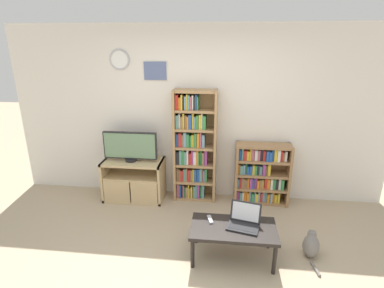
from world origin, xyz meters
The scene contains 10 objects.
ground_plane centered at (0.00, 0.00, 0.00)m, with size 18.00×18.00×0.00m, color tan.
wall_back centered at (-0.01, 1.96, 1.31)m, with size 5.66×0.09×2.60m.
tv_stand centered at (-0.94, 1.66, 0.32)m, with size 0.91×0.47×0.63m.
television centered at (-0.96, 1.66, 0.86)m, with size 0.81×0.18×0.45m.
bookshelf_tall centered at (-0.03, 1.80, 0.82)m, with size 0.63×0.28×1.70m.
bookshelf_short centered at (0.99, 1.79, 0.45)m, with size 0.80×0.29×0.93m.
coffee_table centered at (0.57, 0.45, 0.35)m, with size 0.95×0.51×0.39m.
laptop centered at (0.69, 0.50, 0.45)m, with size 0.39×0.34×0.25m.
remote_near_laptop centered at (0.31, 0.56, 0.40)m, with size 0.08×0.17×0.02m.
cat centered at (1.46, 0.58, 0.14)m, with size 0.23×0.48×0.30m.
Camera 1 is at (0.44, -2.42, 2.32)m, focal length 28.00 mm.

